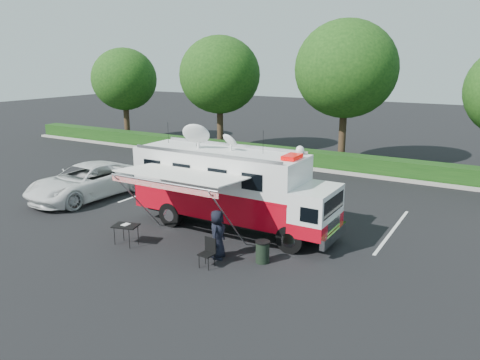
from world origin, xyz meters
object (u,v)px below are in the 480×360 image
Objects in this scene: white_suv at (87,197)px; folding_table at (126,226)px; command_truck at (232,187)px; trash_bin at (263,252)px.

white_suv is 5.78× the size of folding_table.
command_truck is 11.15× the size of trash_bin.
white_suv is (-8.32, 0.08, -1.70)m from command_truck.
white_suv is at bearing 149.73° from folding_table.
folding_table is at bearing -26.87° from white_suv.
white_suv is at bearing 168.20° from trash_bin.
trash_bin is (4.98, 1.16, -0.33)m from folding_table.
command_truck is 8.50m from white_suv.
trash_bin is (10.84, -2.26, 0.37)m from white_suv.
folding_table reaches higher than trash_bin.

